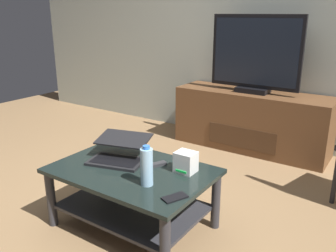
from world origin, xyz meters
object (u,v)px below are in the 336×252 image
Objects in this scene: television at (255,56)px; cell_phone at (175,197)px; coffee_table at (133,187)px; tv_remote at (155,165)px; laptop at (119,152)px; water_bottle_near at (147,167)px; media_cabinet at (251,121)px; router_box at (186,162)px.

cell_phone is at bearing -80.28° from television.
coffee_table is 1.94m from television.
cell_phone is 0.88× the size of tv_remote.
water_bottle_near reaches higher than laptop.
media_cabinet is at bearing 86.87° from coffee_table.
television reaches higher than media_cabinet.
router_box is 0.95× the size of cell_phone.
router_box reaches higher than tv_remote.
tv_remote is (-0.00, -1.69, -0.55)m from television.
router_box is 0.30m from water_bottle_near.
router_box is at bearing -82.77° from television.
water_bottle_near is at bearing -167.29° from cell_phone.
water_bottle_near reaches higher than tv_remote.
tv_remote is at bearing 10.25° from laptop.
media_cabinet reaches higher than coffee_table.
media_cabinet is at bearing 81.36° from laptop.
laptop is 0.27m from tv_remote.
media_cabinet is 6.48× the size of water_bottle_near.
laptop is at bearing -169.11° from router_box.
router_box is 0.22m from tv_remote.
router_box is at bearing 71.06° from water_bottle_near.
coffee_table is 4.18× the size of water_bottle_near.
media_cabinet is 1.72m from tv_remote.
coffee_table is 1.83m from media_cabinet.
television is 2.06× the size of laptop.
media_cabinet is 11.89× the size of router_box.
coffee_table is 7.67× the size of router_box.
laptop is at bearing -143.40° from tv_remote.
cell_phone is (0.22, -0.04, -0.11)m from water_bottle_near.
router_box is (0.21, -1.67, 0.18)m from media_cabinet.
router_box is (0.48, 0.09, 0.01)m from laptop.
router_box is 0.35m from cell_phone.
cell_phone is at bearing -80.38° from media_cabinet.
water_bottle_near is at bearing -86.68° from media_cabinet.
laptop is (-0.27, -1.76, 0.17)m from media_cabinet.
tv_remote reaches higher than cell_phone.
laptop is 0.43m from water_bottle_near.
coffee_table is 0.26m from laptop.
water_bottle_near is (0.11, -1.93, -0.44)m from television.
laptop is 2.78× the size of tv_remote.
television is 1.73m from router_box.
cell_phone is (0.44, -0.16, 0.14)m from coffee_table.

